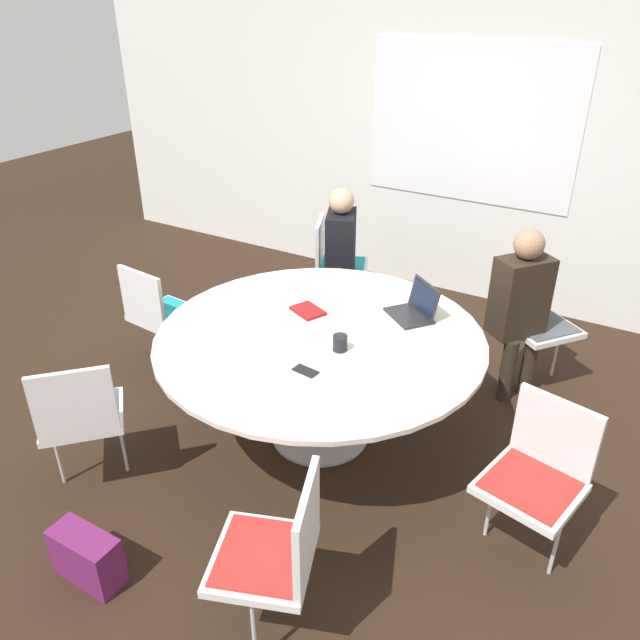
{
  "coord_description": "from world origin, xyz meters",
  "views": [
    {
      "loc": [
        1.62,
        -2.77,
        2.61
      ],
      "look_at": [
        0.0,
        0.0,
        0.86
      ],
      "focal_mm": 35.0,
      "sensor_mm": 36.0,
      "label": 1
    }
  ],
  "objects_px": {
    "chair_2": "(159,310)",
    "cell_phone": "(306,371)",
    "chair_3": "(80,412)",
    "person_0": "(521,301)",
    "chair_0": "(537,315)",
    "coffee_cup": "(340,343)",
    "chair_1": "(335,260)",
    "spiral_notebook": "(308,311)",
    "person_1": "(342,250)",
    "chair_4": "(277,549)",
    "laptop": "(415,308)",
    "chair_5": "(538,470)",
    "handbag": "(87,557)"
  },
  "relations": [
    {
      "from": "chair_5",
      "to": "cell_phone",
      "type": "relative_size",
      "value": 5.88
    },
    {
      "from": "chair_3",
      "to": "spiral_notebook",
      "type": "distance_m",
      "value": 1.47
    },
    {
      "from": "laptop",
      "to": "person_0",
      "type": "bearing_deg",
      "value": 88.92
    },
    {
      "from": "chair_3",
      "to": "chair_4",
      "type": "bearing_deg",
      "value": -55.27
    },
    {
      "from": "chair_4",
      "to": "coffee_cup",
      "type": "height_order",
      "value": "chair_4"
    },
    {
      "from": "chair_3",
      "to": "cell_phone",
      "type": "height_order",
      "value": "chair_3"
    },
    {
      "from": "chair_1",
      "to": "chair_3",
      "type": "xyz_separation_m",
      "value": [
        -0.17,
        -2.58,
        0.0
      ]
    },
    {
      "from": "laptop",
      "to": "chair_0",
      "type": "bearing_deg",
      "value": 93.68
    },
    {
      "from": "chair_2",
      "to": "spiral_notebook",
      "type": "distance_m",
      "value": 1.21
    },
    {
      "from": "chair_0",
      "to": "person_1",
      "type": "distance_m",
      "value": 1.57
    },
    {
      "from": "chair_0",
      "to": "person_1",
      "type": "xyz_separation_m",
      "value": [
        -1.56,
        -0.05,
        0.19
      ]
    },
    {
      "from": "chair_5",
      "to": "chair_3",
      "type": "bearing_deg",
      "value": 32.37
    },
    {
      "from": "person_1",
      "to": "spiral_notebook",
      "type": "height_order",
      "value": "person_1"
    },
    {
      "from": "handbag",
      "to": "cell_phone",
      "type": "bearing_deg",
      "value": 63.9
    },
    {
      "from": "chair_3",
      "to": "person_1",
      "type": "relative_size",
      "value": 0.71
    },
    {
      "from": "chair_0",
      "to": "coffee_cup",
      "type": "relative_size",
      "value": 9.35
    },
    {
      "from": "chair_0",
      "to": "cell_phone",
      "type": "bearing_deg",
      "value": 12.0
    },
    {
      "from": "chair_0",
      "to": "person_1",
      "type": "height_order",
      "value": "person_1"
    },
    {
      "from": "chair_1",
      "to": "chair_3",
      "type": "distance_m",
      "value": 2.58
    },
    {
      "from": "chair_5",
      "to": "person_1",
      "type": "distance_m",
      "value": 2.52
    },
    {
      "from": "chair_3",
      "to": "chair_5",
      "type": "relative_size",
      "value": 1.0
    },
    {
      "from": "chair_2",
      "to": "cell_phone",
      "type": "distance_m",
      "value": 1.61
    },
    {
      "from": "chair_3",
      "to": "cell_phone",
      "type": "xyz_separation_m",
      "value": [
        1.05,
        0.67,
        0.24
      ]
    },
    {
      "from": "laptop",
      "to": "coffee_cup",
      "type": "bearing_deg",
      "value": -71.34
    },
    {
      "from": "chair_3",
      "to": "person_0",
      "type": "distance_m",
      "value": 2.86
    },
    {
      "from": "chair_2",
      "to": "coffee_cup",
      "type": "height_order",
      "value": "chair_2"
    },
    {
      "from": "chair_3",
      "to": "person_1",
      "type": "xyz_separation_m",
      "value": [
        0.34,
        2.39,
        0.19
      ]
    },
    {
      "from": "chair_3",
      "to": "coffee_cup",
      "type": "xyz_separation_m",
      "value": [
        1.1,
        0.96,
        0.28
      ]
    },
    {
      "from": "chair_1",
      "to": "chair_5",
      "type": "bearing_deg",
      "value": 26.36
    },
    {
      "from": "person_0",
      "to": "chair_2",
      "type": "bearing_deg",
      "value": -27.39
    },
    {
      "from": "spiral_notebook",
      "to": "coffee_cup",
      "type": "bearing_deg",
      "value": -37.13
    },
    {
      "from": "chair_0",
      "to": "chair_3",
      "type": "bearing_deg",
      "value": -0.2
    },
    {
      "from": "person_0",
      "to": "coffee_cup",
      "type": "relative_size",
      "value": 13.13
    },
    {
      "from": "chair_1",
      "to": "handbag",
      "type": "xyz_separation_m",
      "value": [
        0.32,
        -3.05,
        -0.38
      ]
    },
    {
      "from": "chair_3",
      "to": "chair_5",
      "type": "bearing_deg",
      "value": -26.82
    },
    {
      "from": "chair_4",
      "to": "person_0",
      "type": "distance_m",
      "value": 2.46
    },
    {
      "from": "chair_4",
      "to": "chair_5",
      "type": "height_order",
      "value": "same"
    },
    {
      "from": "chair_2",
      "to": "chair_5",
      "type": "distance_m",
      "value": 2.79
    },
    {
      "from": "coffee_cup",
      "to": "chair_4",
      "type": "bearing_deg",
      "value": -73.21
    },
    {
      "from": "chair_3",
      "to": "chair_5",
      "type": "xyz_separation_m",
      "value": [
        2.29,
        0.81,
        0.0
      ]
    },
    {
      "from": "person_1",
      "to": "chair_0",
      "type": "bearing_deg",
      "value": 67.85
    },
    {
      "from": "chair_1",
      "to": "laptop",
      "type": "height_order",
      "value": "laptop"
    },
    {
      "from": "chair_2",
      "to": "chair_4",
      "type": "bearing_deg",
      "value": -29.19
    },
    {
      "from": "chair_1",
      "to": "spiral_notebook",
      "type": "bearing_deg",
      "value": -1.69
    },
    {
      "from": "chair_2",
      "to": "handbag",
      "type": "xyz_separation_m",
      "value": [
        0.97,
        -1.6,
        -0.38
      ]
    },
    {
      "from": "person_0",
      "to": "coffee_cup",
      "type": "xyz_separation_m",
      "value": [
        -0.72,
        -1.23,
        0.09
      ]
    },
    {
      "from": "chair_1",
      "to": "coffee_cup",
      "type": "bearing_deg",
      "value": 6.18
    },
    {
      "from": "cell_phone",
      "to": "chair_2",
      "type": "bearing_deg",
      "value": 163.36
    },
    {
      "from": "chair_5",
      "to": "handbag",
      "type": "bearing_deg",
      "value": 48.27
    },
    {
      "from": "laptop",
      "to": "person_1",
      "type": "bearing_deg",
      "value": 177.1
    }
  ]
}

